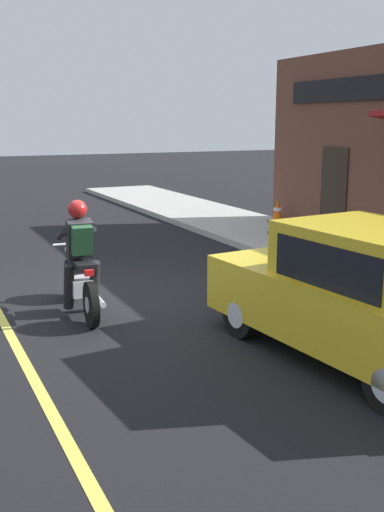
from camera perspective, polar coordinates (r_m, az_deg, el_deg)
The scene contains 5 objects.
ground_plane at distance 9.38m, azimuth -7.01°, elevation -3.93°, with size 80.00×80.00×0.00m, color black.
sidewalk_curb at distance 14.08m, azimuth 7.66°, elevation 1.96°, with size 2.60×22.00×0.14m, color #ADAAA3.
motorcycle_with_rider at distance 8.57m, azimuth -10.65°, elevation -0.97°, with size 0.58×2.02×1.62m.
car_hatchback at distance 7.00m, azimuth 15.68°, elevation -3.58°, with size 1.95×3.90×1.57m.
traffic_cone at distance 15.44m, azimuth 8.14°, elevation 4.25°, with size 0.36×0.36×0.60m.
Camera 1 is at (-2.85, -8.53, 2.67)m, focal length 42.00 mm.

